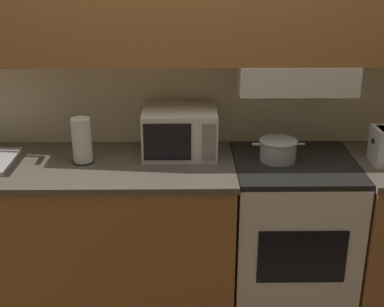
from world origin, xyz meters
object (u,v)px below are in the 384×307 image
(paper_towel_roll, at_px, (82,141))
(cooking_pot, at_px, (278,149))
(stove_range, at_px, (290,234))
(microwave, at_px, (180,132))

(paper_towel_roll, bearing_deg, cooking_pot, 0.66)
(stove_range, distance_m, paper_towel_roll, 1.31)
(stove_range, bearing_deg, paper_towel_roll, 179.51)
(microwave, bearing_deg, cooking_pot, -11.45)
(cooking_pot, distance_m, microwave, 0.56)
(stove_range, bearing_deg, microwave, 168.28)
(stove_range, relative_size, paper_towel_roll, 3.65)
(cooking_pot, relative_size, paper_towel_roll, 1.16)
(cooking_pot, xyz_separation_m, paper_towel_roll, (-1.08, -0.01, 0.06))
(microwave, bearing_deg, stove_range, -11.72)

